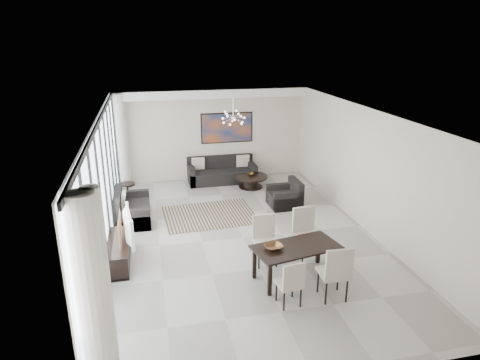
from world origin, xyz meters
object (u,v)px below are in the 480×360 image
object	(u,v)px
coffee_table	(251,181)
television	(124,227)
tv_console	(119,252)
dining_table	(296,250)
sofa_main	(222,173)

from	to	relation	value
coffee_table	television	bearing A→B (deg)	-133.02
coffee_table	tv_console	bearing A→B (deg)	-134.29
tv_console	dining_table	size ratio (longest dim) A/B	0.87
sofa_main	television	world-z (taller)	television
dining_table	tv_console	bearing A→B (deg)	158.07
tv_console	television	bearing A→B (deg)	-1.25
coffee_table	television	world-z (taller)	television
sofa_main	coffee_table	bearing A→B (deg)	-44.65
coffee_table	tv_console	xyz separation A→B (m)	(-3.77, -3.86, 0.03)
television	tv_console	bearing A→B (deg)	82.51
coffee_table	dining_table	bearing A→B (deg)	-94.42
coffee_table	television	distance (m)	5.32
sofa_main	television	xyz separation A→B (m)	(-2.84, -4.62, 0.54)
sofa_main	dining_table	bearing A→B (deg)	-86.53
television	dining_table	distance (m)	3.48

